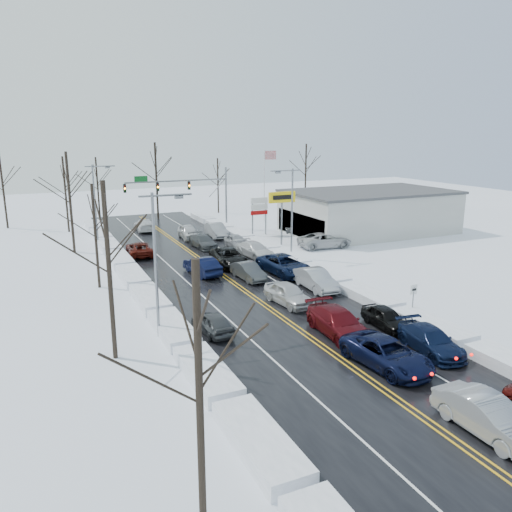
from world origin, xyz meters
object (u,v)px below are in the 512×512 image
tires_plus_sign (282,201)px  flagpole (265,180)px  dealership_building (369,211)px  traffic_signal_mast (189,188)px  oncoming_car_0 (202,274)px

tires_plus_sign → flagpole: flagpole is taller
flagpole → dealership_building: 15.24m
traffic_signal_mast → oncoming_car_0: traffic_signal_mast is taller
traffic_signal_mast → flagpole: (11.72, 2.01, 0.45)m
traffic_signal_mast → flagpole: size_ratio=1.33×
dealership_building → oncoming_car_0: (-25.54, -9.86, -2.66)m
flagpole → dealership_building: size_ratio=0.49×
dealership_building → traffic_signal_mast: bearing=154.1°
tires_plus_sign → flagpole: size_ratio=0.60×
oncoming_car_0 → tires_plus_sign: bearing=-153.9°
flagpole → tires_plus_sign: bearing=-108.4°
traffic_signal_mast → flagpole: bearing=9.7°
traffic_signal_mast → tires_plus_sign: bearing=-59.5°
dealership_building → oncoming_car_0: bearing=-158.9°
traffic_signal_mast → dealership_building: 23.01m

